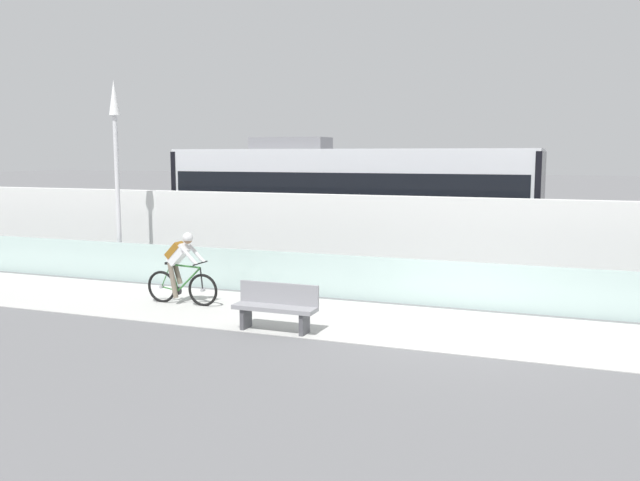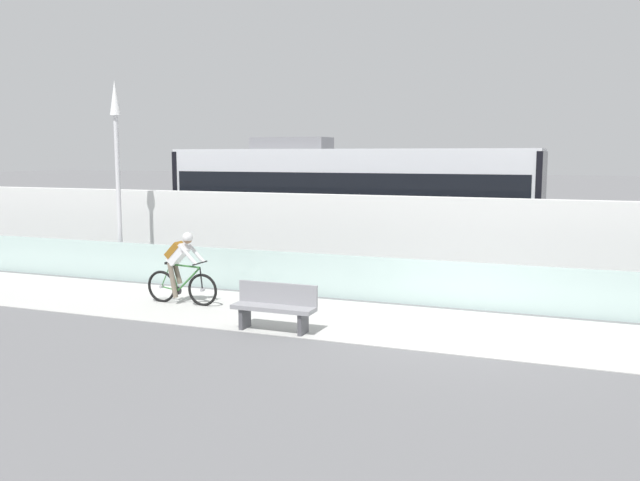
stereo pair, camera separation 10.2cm
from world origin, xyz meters
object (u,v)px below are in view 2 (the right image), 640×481
object	(u,v)px
tram	(351,201)
lamp_post_antenna	(117,154)
bench	(275,306)
cyclist_on_bike	(181,269)

from	to	relation	value
tram	lamp_post_antenna	bearing A→B (deg)	-136.24
bench	tram	bearing A→B (deg)	98.69
lamp_post_antenna	tram	bearing A→B (deg)	43.76
tram	bench	distance (m)	8.35
lamp_post_antenna	bench	world-z (taller)	lamp_post_antenna
cyclist_on_bike	bench	distance (m)	3.16
bench	lamp_post_antenna	bearing A→B (deg)	150.82
cyclist_on_bike	bench	bearing A→B (deg)	-24.05
lamp_post_antenna	bench	bearing A→B (deg)	-29.18
cyclist_on_bike	lamp_post_antenna	world-z (taller)	lamp_post_antenna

